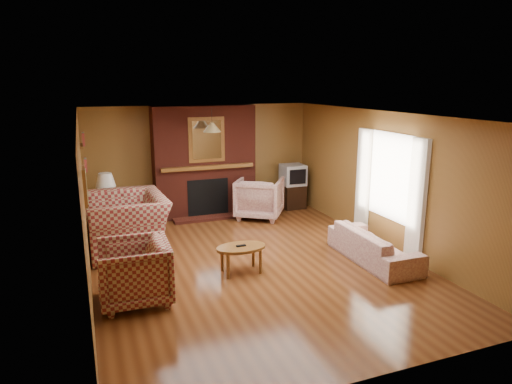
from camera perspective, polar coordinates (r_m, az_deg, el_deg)
name	(u,v)px	position (r m, az deg, el deg)	size (l,w,h in m)	color
floor	(252,262)	(7.59, -0.46, -8.77)	(6.50, 6.50, 0.00)	#4C2610
ceiling	(252,115)	(7.03, -0.49, 9.62)	(6.50, 6.50, 0.00)	white
wall_back	(201,160)	(10.27, -6.84, 4.05)	(6.50, 6.50, 0.00)	brown
wall_front	(373,267)	(4.46, 14.46, -9.12)	(6.50, 6.50, 0.00)	brown
wall_left	(84,206)	(6.79, -20.67, -1.70)	(6.50, 6.50, 0.00)	brown
wall_right	(384,180)	(8.40, 15.72, 1.50)	(6.50, 6.50, 0.00)	brown
fireplace	(204,162)	(10.02, -6.46, 3.72)	(2.20, 0.82, 2.40)	#521B12
window_right	(389,186)	(8.23, 16.24, 0.70)	(0.10, 1.85, 2.00)	beige
bookshelf	(84,154)	(8.56, -20.71, 4.52)	(0.09, 0.55, 0.71)	brown
botanical_print	(85,186)	(6.42, -20.59, 0.68)	(0.05, 0.40, 0.50)	brown
pendant_light	(212,127)	(9.25, -5.52, 8.04)	(0.36, 0.36, 0.48)	black
plaid_loveseat	(127,223)	(8.28, -15.88, -3.76)	(1.51, 1.32, 0.98)	maroon
plaid_armchair	(134,272)	(6.37, -14.97, -9.66)	(0.91, 0.93, 0.85)	maroon
floral_sofa	(374,245)	(7.81, 14.50, -6.47)	(1.82, 0.71, 0.53)	beige
floral_armchair	(259,198)	(9.89, 0.44, -0.74)	(0.93, 0.96, 0.87)	beige
coffee_table	(241,250)	(7.08, -1.88, -7.26)	(0.78, 0.48, 0.45)	brown
side_table	(108,218)	(9.40, -17.97, -3.17)	(0.42, 0.42, 0.56)	brown
table_lamp	(106,187)	(9.25, -18.25, 0.58)	(0.38, 0.38, 0.62)	silver
tv_stand	(292,196)	(10.72, 4.58, -0.52)	(0.51, 0.46, 0.55)	black
crt_tv	(293,175)	(10.60, 4.65, 2.16)	(0.52, 0.52, 0.47)	#A3A5AA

